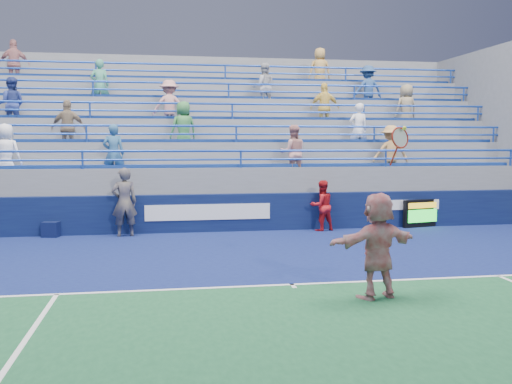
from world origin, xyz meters
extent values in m
plane|color=#333538|center=(0.00, 0.00, 0.00)|extent=(120.00, 120.00, 0.00)
cube|color=#101854|center=(0.00, 2.20, 0.01)|extent=(18.00, 8.40, 0.02)
cube|color=white|center=(0.00, 0.00, 0.02)|extent=(11.00, 0.10, 0.01)
cube|color=white|center=(0.00, -0.10, 0.02)|extent=(0.08, 0.30, 0.01)
cube|color=#0A113B|center=(0.00, 6.50, 0.55)|extent=(18.00, 0.30, 1.10)
cube|color=white|center=(-1.00, 6.34, 0.60)|extent=(3.60, 0.02, 0.45)
cube|color=white|center=(5.20, 6.34, 0.70)|extent=(1.80, 0.02, 0.30)
cube|color=slate|center=(0.00, 9.45, 0.55)|extent=(18.00, 5.60, 1.10)
cube|color=slate|center=(0.00, 9.45, 0.93)|extent=(18.00, 5.60, 1.85)
cube|color=navy|center=(0.00, 7.10, 1.90)|extent=(17.40, 0.45, 0.10)
cylinder|color=#214AB4|center=(0.00, 6.70, 2.35)|extent=(18.00, 0.07, 0.07)
cube|color=slate|center=(0.00, 9.95, 1.30)|extent=(18.00, 4.60, 2.60)
cube|color=navy|center=(0.00, 8.10, 2.65)|extent=(17.40, 0.45, 0.10)
cylinder|color=#214AB4|center=(0.00, 7.70, 3.10)|extent=(18.00, 0.07, 0.07)
cube|color=slate|center=(0.00, 10.45, 1.68)|extent=(18.00, 3.60, 3.35)
cube|color=navy|center=(0.00, 9.10, 3.40)|extent=(17.40, 0.45, 0.10)
cylinder|color=#214AB4|center=(0.00, 8.70, 3.85)|extent=(18.00, 0.07, 0.07)
cube|color=slate|center=(0.00, 10.95, 2.05)|extent=(18.00, 2.60, 4.10)
cube|color=navy|center=(0.00, 10.10, 4.15)|extent=(17.40, 0.45, 0.10)
cylinder|color=#214AB4|center=(0.00, 9.70, 4.60)|extent=(18.00, 0.07, 0.07)
cube|color=slate|center=(0.00, 11.45, 2.42)|extent=(18.00, 1.60, 4.85)
cube|color=navy|center=(0.00, 11.10, 4.90)|extent=(17.40, 0.45, 0.10)
cylinder|color=#214AB4|center=(0.00, 10.70, 5.35)|extent=(18.00, 0.07, 0.07)
imported|color=#2D5D89|center=(-3.68, 7.10, 2.28)|extent=(0.63, 0.42, 1.70)
imported|color=navy|center=(-6.93, 9.10, 3.78)|extent=(0.86, 0.68, 1.70)
imported|color=#BABBC1|center=(1.30, 10.10, 4.53)|extent=(0.83, 0.65, 1.70)
imported|color=#2C4F86|center=(5.15, 10.10, 4.53)|extent=(1.15, 0.73, 1.70)
imported|color=#469B79|center=(-4.32, 10.10, 4.53)|extent=(0.62, 0.41, 1.70)
imported|color=#8E785E|center=(-5.07, 8.10, 3.03)|extent=(1.01, 0.44, 1.70)
imported|color=#D8918C|center=(-2.02, 9.10, 3.78)|extent=(1.10, 0.64, 1.70)
imported|color=white|center=(-6.63, 7.10, 2.28)|extent=(0.92, 0.70, 1.70)
imported|color=#D9A554|center=(3.62, 11.10, 5.28)|extent=(0.86, 0.59, 1.70)
imported|color=tan|center=(1.66, 7.10, 2.28)|extent=(0.86, 0.68, 1.70)
imported|color=tan|center=(-7.26, 11.10, 5.28)|extent=(1.06, 0.61, 1.70)
imported|color=tan|center=(4.82, 7.10, 2.28)|extent=(1.20, 0.83, 1.70)
imported|color=#FFD863|center=(3.24, 9.10, 3.78)|extent=(1.03, 0.50, 1.70)
imported|color=white|center=(4.10, 8.10, 3.03)|extent=(0.63, 0.42, 1.70)
imported|color=#3B8242|center=(-1.61, 8.10, 3.03)|extent=(0.95, 0.77, 1.70)
imported|color=#998766|center=(6.20, 9.10, 3.78)|extent=(0.91, 0.67, 1.70)
cube|color=black|center=(5.51, 6.30, 0.43)|extent=(1.24, 0.41, 0.86)
cube|color=gold|center=(5.51, 6.22, 0.69)|extent=(1.05, 0.02, 0.17)
cube|color=#19E533|center=(5.51, 6.22, 0.36)|extent=(1.05, 0.02, 0.39)
cube|color=#0B1337|center=(-5.31, 6.27, 0.22)|extent=(0.51, 0.51, 0.43)
cube|color=#0B1337|center=(-5.31, 6.46, 0.60)|extent=(0.43, 0.13, 0.34)
imported|color=silver|center=(1.21, -1.06, 0.89)|extent=(1.74, 0.95, 1.78)
torus|color=#A01F13|center=(1.56, -1.06, 2.68)|extent=(0.37, 0.21, 0.36)
cylinder|color=#A01F13|center=(1.46, -1.06, 2.38)|extent=(0.08, 0.20, 0.32)
sphere|color=yellow|center=(1.61, -1.11, 2.83)|extent=(0.07, 0.07, 0.07)
imported|color=#15173A|center=(-3.33, 6.02, 0.96)|extent=(0.77, 0.58, 1.91)
imported|color=red|center=(2.31, 6.12, 0.75)|extent=(0.84, 0.72, 1.49)
camera|label=1|loc=(-2.31, -9.93, 2.60)|focal=40.00mm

